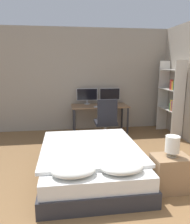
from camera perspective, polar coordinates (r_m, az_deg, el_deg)
wall_back at (r=5.98m, az=0.60°, el=8.36°), size 12.00×0.06×2.70m
bed at (r=3.56m, az=-1.11°, el=-12.82°), size 1.54×2.01×0.54m
nightstand at (r=3.36m, az=19.04°, el=-14.84°), size 0.50×0.36×0.50m
bedside_lamp at (r=3.19m, az=19.56°, el=-8.01°), size 0.19×0.19×0.29m
desk at (r=5.68m, az=1.27°, el=0.91°), size 1.45×0.67×0.72m
monitor_left at (r=5.81m, az=-2.09°, el=4.46°), size 0.56×0.16×0.42m
monitor_right at (r=5.91m, az=3.87°, el=4.56°), size 0.56×0.16×0.42m
keyboard at (r=5.44m, az=1.67°, el=1.42°), size 0.36×0.13×0.02m
computer_mouse at (r=5.49m, az=4.47°, el=1.59°), size 0.07×0.05×0.04m
office_chair at (r=4.98m, az=2.87°, el=-3.29°), size 0.52×0.52×1.02m
bookshelf at (r=5.71m, az=19.56°, el=4.20°), size 0.28×0.85×1.86m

